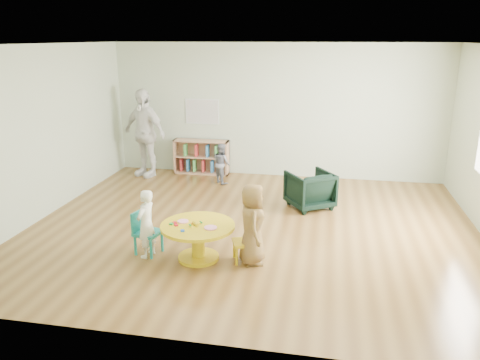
{
  "coord_description": "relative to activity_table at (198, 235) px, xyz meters",
  "views": [
    {
      "loc": [
        1.1,
        -6.81,
        2.9
      ],
      "look_at": [
        -0.14,
        -0.3,
        0.87
      ],
      "focal_mm": 35.0,
      "sensor_mm": 36.0,
      "label": 1
    }
  ],
  "objects": [
    {
      "name": "child_right",
      "position": [
        0.74,
        0.04,
        0.2
      ],
      "size": [
        0.46,
        0.6,
        1.1
      ],
      "primitive_type": "imported",
      "rotation": [
        0.0,
        0.0,
        1.8
      ],
      "color": "gold",
      "rests_on": "ground"
    },
    {
      "name": "activity_table",
      "position": [
        0.0,
        0.0,
        0.0
      ],
      "size": [
        1.0,
        1.0,
        0.54
      ],
      "rotation": [
        0.0,
        0.0,
        0.16
      ],
      "color": "gold",
      "rests_on": "ground"
    },
    {
      "name": "toddler",
      "position": [
        -0.47,
        3.46,
        0.07
      ],
      "size": [
        0.51,
        0.51,
        0.83
      ],
      "primitive_type": "imported",
      "rotation": [
        0.0,
        0.0,
        2.36
      ],
      "color": "#17203A",
      "rests_on": "ground"
    },
    {
      "name": "adult_caretaker",
      "position": [
        -2.21,
        3.68,
        0.59
      ],
      "size": [
        1.19,
        0.85,
        1.87
      ],
      "primitive_type": "imported",
      "rotation": [
        0.0,
        0.0,
        -0.4
      ],
      "color": "white",
      "rests_on": "ground"
    },
    {
      "name": "child_left",
      "position": [
        -0.71,
        -0.05,
        0.13
      ],
      "size": [
        0.3,
        0.39,
        0.95
      ],
      "primitive_type": "imported",
      "rotation": [
        0.0,
        0.0,
        -1.79
      ],
      "color": "white",
      "rests_on": "ground"
    },
    {
      "name": "room",
      "position": [
        0.55,
        1.23,
        1.55
      ],
      "size": [
        7.1,
        7.0,
        2.8
      ],
      "color": "brown",
      "rests_on": "ground"
    },
    {
      "name": "kid_chair_right",
      "position": [
        0.66,
        0.07,
        -0.06
      ],
      "size": [
        0.37,
        0.37,
        0.54
      ],
      "rotation": [
        0.0,
        0.0,
        1.91
      ],
      "color": "gold",
      "rests_on": "ground"
    },
    {
      "name": "armchair",
      "position": [
        1.39,
        2.32,
        -0.02
      ],
      "size": [
        0.98,
        0.99,
        0.66
      ],
      "primitive_type": "imported",
      "rotation": [
        0.0,
        0.0,
        3.72
      ],
      "color": "black",
      "rests_on": "ground"
    },
    {
      "name": "kid_chair_left",
      "position": [
        -0.77,
        0.05,
        -0.02
      ],
      "size": [
        0.4,
        0.4,
        0.61
      ],
      "rotation": [
        0.0,
        0.0,
        -1.82
      ],
      "color": "teal",
      "rests_on": "ground"
    },
    {
      "name": "bookshelf",
      "position": [
        -1.07,
        4.08,
        0.02
      ],
      "size": [
        1.2,
        0.3,
        0.75
      ],
      "color": "tan",
      "rests_on": "ground"
    },
    {
      "name": "alphabet_poster",
      "position": [
        -1.06,
        4.21,
        1.0
      ],
      "size": [
        0.74,
        0.01,
        0.54
      ],
      "color": "silver",
      "rests_on": "ground"
    }
  ]
}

